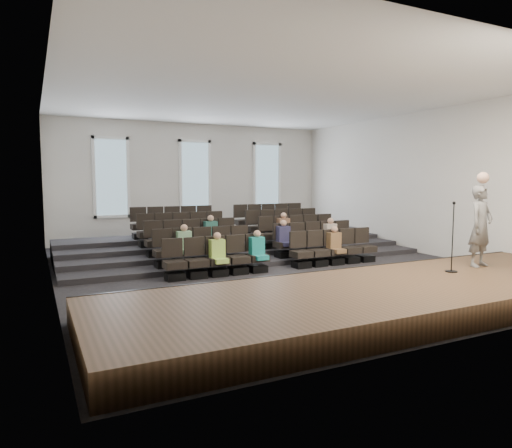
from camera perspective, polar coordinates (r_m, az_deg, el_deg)
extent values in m
plane|color=black|center=(13.81, 1.79, -5.30)|extent=(14.00, 14.00, 0.00)
cube|color=white|center=(13.78, 1.86, 15.62)|extent=(12.00, 14.00, 0.02)
cube|color=silver|center=(20.04, -7.67, 5.20)|extent=(12.00, 0.04, 5.00)
cube|color=silver|center=(8.07, 25.98, 4.33)|extent=(12.00, 0.04, 5.00)
cube|color=silver|center=(11.99, -24.60, 4.58)|extent=(0.04, 14.00, 5.00)
cube|color=silver|center=(17.23, 19.86, 4.88)|extent=(0.04, 14.00, 5.00)
cube|color=#503622|center=(9.66, 16.29, -8.73)|extent=(11.80, 3.60, 0.50)
cube|color=black|center=(10.99, 10.02, -6.86)|extent=(11.80, 0.06, 0.52)
cube|color=black|center=(15.86, -2.15, -3.62)|extent=(11.80, 4.80, 0.15)
cube|color=black|center=(16.32, -2.91, -3.10)|extent=(11.80, 3.75, 0.30)
cube|color=black|center=(16.79, -3.62, -2.60)|extent=(11.80, 2.70, 0.45)
cube|color=black|center=(17.26, -4.29, -2.13)|extent=(11.80, 1.65, 0.60)
cube|color=black|center=(12.09, -10.12, -6.46)|extent=(0.47, 0.43, 0.20)
cube|color=black|center=(12.03, -10.14, -5.01)|extent=(0.55, 0.50, 0.19)
cube|color=black|center=(12.16, -10.45, -2.95)|extent=(0.55, 0.08, 0.50)
cube|color=black|center=(12.27, -7.41, -6.25)|extent=(0.47, 0.43, 0.20)
cube|color=black|center=(12.21, -7.42, -4.82)|extent=(0.55, 0.50, 0.19)
cube|color=black|center=(12.34, -7.76, -2.79)|extent=(0.55, 0.08, 0.50)
cube|color=black|center=(12.47, -4.78, -6.03)|extent=(0.47, 0.43, 0.20)
cube|color=black|center=(12.41, -4.79, -4.63)|extent=(0.55, 0.50, 0.19)
cube|color=black|center=(12.54, -5.16, -2.63)|extent=(0.55, 0.08, 0.50)
cube|color=black|center=(12.69, -2.24, -5.81)|extent=(0.47, 0.43, 0.20)
cube|color=black|center=(12.64, -2.25, -4.43)|extent=(0.55, 0.50, 0.19)
cube|color=black|center=(12.76, -2.64, -2.47)|extent=(0.55, 0.08, 0.50)
cube|color=black|center=(12.94, 0.20, -5.58)|extent=(0.47, 0.43, 0.20)
cube|color=black|center=(12.89, 0.20, -4.23)|extent=(0.55, 0.50, 0.19)
cube|color=black|center=(13.01, -0.21, -2.31)|extent=(0.55, 0.08, 0.50)
cube|color=black|center=(13.64, 5.68, -5.04)|extent=(0.47, 0.43, 0.20)
cube|color=black|center=(13.58, 5.70, -3.75)|extent=(0.55, 0.50, 0.19)
cube|color=black|center=(13.70, 5.25, -1.94)|extent=(0.55, 0.08, 0.50)
cube|color=black|center=(13.96, 7.78, -4.82)|extent=(0.47, 0.43, 0.20)
cube|color=black|center=(13.91, 7.80, -3.56)|extent=(0.55, 0.50, 0.19)
cube|color=black|center=(14.02, 7.34, -1.79)|extent=(0.55, 0.08, 0.50)
cube|color=black|center=(14.30, 9.79, -4.60)|extent=(0.47, 0.43, 0.20)
cube|color=black|center=(14.25, 9.81, -3.37)|extent=(0.55, 0.50, 0.19)
cube|color=black|center=(14.36, 9.34, -1.65)|extent=(0.55, 0.08, 0.50)
cube|color=black|center=(14.65, 11.69, -4.39)|extent=(0.47, 0.43, 0.20)
cube|color=black|center=(14.60, 11.72, -3.19)|extent=(0.55, 0.50, 0.19)
cube|color=black|center=(14.71, 11.25, -1.51)|extent=(0.55, 0.08, 0.50)
cube|color=black|center=(15.03, 13.50, -4.18)|extent=(0.47, 0.43, 0.20)
cube|color=black|center=(14.98, 13.53, -3.02)|extent=(0.55, 0.50, 0.19)
cube|color=black|center=(15.08, 13.06, -1.37)|extent=(0.55, 0.08, 0.50)
cube|color=black|center=(13.06, -11.41, -4.92)|extent=(0.47, 0.43, 0.20)
cube|color=black|center=(13.01, -11.43, -3.58)|extent=(0.55, 0.50, 0.19)
cube|color=black|center=(13.15, -11.70, -1.68)|extent=(0.55, 0.08, 0.50)
cube|color=black|center=(13.22, -8.88, -4.75)|extent=(0.47, 0.43, 0.20)
cube|color=black|center=(13.17, -8.90, -3.43)|extent=(0.55, 0.50, 0.19)
cube|color=black|center=(13.31, -9.20, -1.55)|extent=(0.55, 0.08, 0.50)
cube|color=black|center=(13.41, -6.43, -4.58)|extent=(0.47, 0.43, 0.20)
cube|color=black|center=(13.36, -6.44, -3.27)|extent=(0.55, 0.50, 0.19)
cube|color=black|center=(13.50, -6.76, -1.42)|extent=(0.55, 0.08, 0.50)
cube|color=black|center=(13.62, -4.04, -4.40)|extent=(0.47, 0.43, 0.20)
cube|color=black|center=(13.57, -4.05, -3.11)|extent=(0.55, 0.50, 0.19)
cube|color=black|center=(13.70, -4.40, -1.30)|extent=(0.55, 0.08, 0.50)
cube|color=black|center=(13.85, -1.74, -4.22)|extent=(0.47, 0.43, 0.20)
cube|color=black|center=(13.80, -1.74, -2.95)|extent=(0.55, 0.50, 0.19)
cube|color=black|center=(13.94, -2.10, -1.17)|extent=(0.55, 0.08, 0.50)
cube|color=black|center=(14.50, 3.50, -3.79)|extent=(0.47, 0.43, 0.20)
cube|color=black|center=(14.45, 3.50, -2.58)|extent=(0.55, 0.50, 0.19)
cube|color=black|center=(14.58, 3.11, -0.88)|extent=(0.55, 0.08, 0.50)
cube|color=black|center=(14.80, 5.52, -3.61)|extent=(0.47, 0.43, 0.20)
cube|color=black|center=(14.76, 5.53, -2.42)|extent=(0.55, 0.50, 0.19)
cube|color=black|center=(14.88, 5.12, -0.76)|extent=(0.55, 0.08, 0.50)
cube|color=black|center=(15.12, 7.46, -3.44)|extent=(0.47, 0.43, 0.20)
cube|color=black|center=(15.08, 7.47, -2.28)|extent=(0.55, 0.50, 0.19)
cube|color=black|center=(15.20, 7.05, -0.65)|extent=(0.55, 0.08, 0.50)
cube|color=black|center=(15.46, 9.31, -3.27)|extent=(0.47, 0.43, 0.20)
cube|color=black|center=(15.42, 9.33, -2.13)|extent=(0.55, 0.50, 0.19)
cube|color=black|center=(15.54, 8.91, -0.54)|extent=(0.55, 0.08, 0.50)
cube|color=black|center=(15.81, 11.09, -3.11)|extent=(0.47, 0.43, 0.20)
cube|color=black|center=(15.77, 11.11, -1.99)|extent=(0.55, 0.50, 0.19)
cube|color=black|center=(15.89, 10.68, -0.44)|extent=(0.55, 0.08, 0.50)
cube|color=black|center=(14.04, -12.52, -3.60)|extent=(0.47, 0.42, 0.20)
cube|color=black|center=(13.99, -12.54, -2.35)|extent=(0.55, 0.50, 0.19)
cube|color=black|center=(14.15, -12.78, -0.59)|extent=(0.55, 0.08, 0.50)
cube|color=black|center=(14.19, -10.16, -3.46)|extent=(0.47, 0.42, 0.20)
cube|color=black|center=(14.14, -10.18, -2.22)|extent=(0.55, 0.50, 0.19)
cube|color=black|center=(14.30, -10.44, -0.49)|extent=(0.55, 0.08, 0.50)
cube|color=black|center=(14.36, -7.85, -3.32)|extent=(0.47, 0.42, 0.20)
cube|color=black|center=(14.32, -7.87, -2.09)|extent=(0.55, 0.50, 0.19)
cube|color=black|center=(14.47, -8.15, -0.38)|extent=(0.55, 0.08, 0.50)
cube|color=black|center=(14.56, -5.61, -3.17)|extent=(0.47, 0.42, 0.20)
cube|color=black|center=(14.51, -5.62, -1.96)|extent=(0.55, 0.50, 0.19)
cube|color=black|center=(14.66, -5.92, -0.28)|extent=(0.55, 0.08, 0.50)
cube|color=black|center=(14.78, -3.43, -3.03)|extent=(0.47, 0.42, 0.20)
cube|color=black|center=(14.73, -3.43, -1.83)|extent=(0.55, 0.50, 0.19)
cube|color=black|center=(14.88, -3.76, -0.17)|extent=(0.55, 0.08, 0.50)
cube|color=black|center=(15.39, 1.56, -2.68)|extent=(0.47, 0.42, 0.20)
cube|color=black|center=(15.35, 1.57, -1.53)|extent=(0.55, 0.50, 0.19)
cube|color=black|center=(15.49, 1.21, 0.06)|extent=(0.55, 0.08, 0.50)
cube|color=black|center=(15.67, 3.51, -2.54)|extent=(0.47, 0.42, 0.20)
cube|color=black|center=(15.63, 3.51, -1.41)|extent=(0.55, 0.50, 0.19)
cube|color=black|center=(15.77, 3.15, 0.15)|extent=(0.55, 0.08, 0.50)
cube|color=black|center=(15.98, 5.38, -2.40)|extent=(0.47, 0.42, 0.20)
cube|color=black|center=(15.94, 5.39, -1.29)|extent=(0.55, 0.50, 0.19)
cube|color=black|center=(16.07, 5.01, 0.24)|extent=(0.55, 0.08, 0.50)
cube|color=black|center=(16.30, 7.18, -2.26)|extent=(0.47, 0.42, 0.20)
cube|color=black|center=(16.26, 7.19, -1.18)|extent=(0.55, 0.50, 0.19)
cube|color=black|center=(16.39, 6.81, 0.32)|extent=(0.55, 0.08, 0.50)
cube|color=black|center=(16.63, 8.91, -2.13)|extent=(0.47, 0.42, 0.20)
cube|color=black|center=(16.59, 8.92, -1.07)|extent=(0.55, 0.50, 0.19)
cube|color=black|center=(16.72, 8.53, 0.40)|extent=(0.55, 0.08, 0.50)
cube|color=black|center=(15.03, -13.48, -2.45)|extent=(0.47, 0.42, 0.20)
cube|color=black|center=(14.99, -13.50, -1.27)|extent=(0.55, 0.50, 0.19)
cube|color=black|center=(15.15, -13.71, 0.35)|extent=(0.55, 0.08, 0.50)
cube|color=black|center=(15.17, -11.27, -2.33)|extent=(0.47, 0.42, 0.20)
cube|color=black|center=(15.13, -11.29, -1.17)|extent=(0.55, 0.50, 0.19)
cube|color=black|center=(15.29, -11.52, 0.44)|extent=(0.55, 0.08, 0.50)
cube|color=black|center=(15.33, -9.10, -2.21)|extent=(0.47, 0.42, 0.20)
cube|color=black|center=(15.29, -9.11, -1.06)|extent=(0.55, 0.50, 0.19)
cube|color=black|center=(15.45, -9.37, 0.53)|extent=(0.55, 0.08, 0.50)
cube|color=black|center=(15.51, -6.98, -2.09)|extent=(0.47, 0.42, 0.20)
cube|color=black|center=(15.48, -6.99, -0.95)|extent=(0.55, 0.50, 0.19)
cube|color=black|center=(15.63, -7.26, 0.62)|extent=(0.55, 0.08, 0.50)
cube|color=black|center=(15.72, -4.91, -1.97)|extent=(0.47, 0.42, 0.20)
cube|color=black|center=(15.68, -4.92, -0.85)|extent=(0.55, 0.50, 0.19)
cube|color=black|center=(15.84, -5.21, 0.70)|extent=(0.55, 0.08, 0.50)
cube|color=black|center=(16.30, -0.15, -1.68)|extent=(0.47, 0.42, 0.20)
cube|color=black|center=(16.26, -0.15, -0.60)|extent=(0.55, 0.50, 0.19)
cube|color=black|center=(16.41, -0.48, 0.89)|extent=(0.55, 0.08, 0.50)
cube|color=black|center=(16.57, 1.71, -1.57)|extent=(0.47, 0.42, 0.20)
cube|color=black|center=(16.53, 1.72, -0.50)|extent=(0.55, 0.50, 0.19)
cube|color=black|center=(16.68, 1.38, 0.97)|extent=(0.55, 0.08, 0.50)
cube|color=black|center=(16.85, 3.52, -1.46)|extent=(0.47, 0.42, 0.20)
cube|color=black|center=(16.82, 3.52, -0.41)|extent=(0.55, 0.50, 0.19)
cube|color=black|center=(16.96, 3.18, 1.03)|extent=(0.55, 0.08, 0.50)
cube|color=black|center=(17.16, 5.26, -1.35)|extent=(0.47, 0.42, 0.20)
cube|color=black|center=(17.12, 5.27, -0.32)|extent=(0.55, 0.50, 0.19)
cube|color=black|center=(17.26, 4.92, 1.10)|extent=(0.55, 0.08, 0.50)
cube|color=black|center=(17.47, 6.94, -1.24)|extent=(0.47, 0.42, 0.20)
cube|color=black|center=(17.44, 6.95, -0.23)|extent=(0.55, 0.50, 0.19)
cube|color=black|center=(17.58, 6.59, 1.16)|extent=(0.55, 0.08, 0.50)
cube|color=black|center=(16.03, -14.32, -1.44)|extent=(0.47, 0.42, 0.20)
cube|color=black|center=(15.99, -14.34, -0.34)|extent=(0.55, 0.50, 0.19)
cube|color=black|center=(16.16, -14.53, 1.18)|extent=(0.55, 0.08, 0.50)
cube|color=black|center=(16.16, -12.24, -1.34)|extent=(0.47, 0.42, 0.20)
cube|color=black|center=(16.12, -12.26, -0.24)|extent=(0.55, 0.50, 0.19)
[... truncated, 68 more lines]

